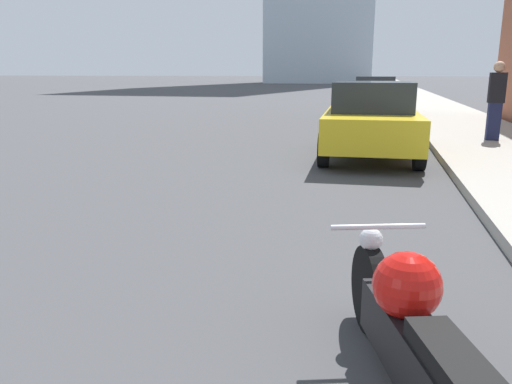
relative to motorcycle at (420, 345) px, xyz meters
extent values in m
cube|color=#9E998E|center=(2.57, 35.59, -0.32)|extent=(3.03, 240.00, 0.15)
cylinder|color=black|center=(-0.26, 0.85, -0.10)|extent=(0.27, 0.60, 0.60)
cube|color=black|center=(0.02, -0.06, -0.08)|extent=(0.65, 1.45, 0.32)
sphere|color=red|center=(-0.07, 0.22, 0.22)|extent=(0.38, 0.38, 0.38)
cube|color=black|center=(0.11, -0.36, 0.13)|extent=(0.40, 0.69, 0.10)
sphere|color=silver|center=(-0.26, 0.88, 0.25)|extent=(0.16, 0.16, 0.16)
cylinder|color=silver|center=(-0.23, 0.75, 0.38)|extent=(0.60, 0.21, 0.04)
cube|color=gold|center=(-0.33, 8.25, 0.25)|extent=(1.94, 4.23, 0.63)
cube|color=#23282D|center=(-0.33, 8.25, 0.87)|extent=(1.61, 2.05, 0.59)
cylinder|color=black|center=(-1.24, 9.52, -0.06)|extent=(0.22, 0.68, 0.67)
cylinder|color=black|center=(0.49, 9.57, -0.06)|extent=(0.22, 0.68, 0.67)
cylinder|color=black|center=(-1.16, 6.93, -0.06)|extent=(0.22, 0.68, 0.67)
cylinder|color=black|center=(0.57, 6.98, -0.06)|extent=(0.22, 0.68, 0.67)
cube|color=silver|center=(-0.24, 18.43, 0.26)|extent=(1.85, 4.08, 0.61)
cube|color=#23282D|center=(-0.24, 18.43, 0.87)|extent=(1.53, 1.98, 0.61)
cylinder|color=black|center=(-1.02, 19.70, -0.05)|extent=(0.22, 0.71, 0.71)
cylinder|color=black|center=(0.62, 19.65, -0.05)|extent=(0.22, 0.71, 0.71)
cylinder|color=black|center=(-1.10, 17.20, -0.05)|extent=(0.22, 0.71, 0.71)
cylinder|color=black|center=(0.54, 17.15, -0.05)|extent=(0.22, 0.71, 0.71)
cube|color=#1E2347|center=(2.53, 10.55, 0.19)|extent=(0.29, 0.20, 0.89)
cube|color=black|center=(2.53, 10.55, 0.99)|extent=(0.36, 0.20, 0.70)
sphere|color=tan|center=(2.53, 10.55, 1.47)|extent=(0.26, 0.26, 0.26)
camera|label=1|loc=(-0.30, -2.43, 1.36)|focal=35.00mm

